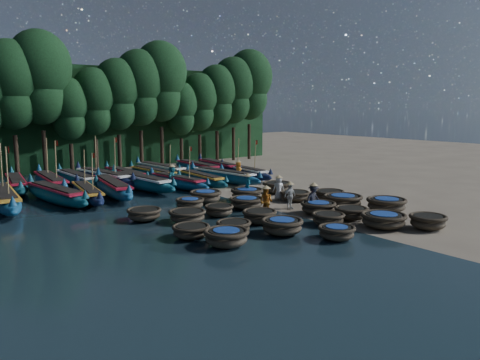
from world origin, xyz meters
TOP-DOWN VIEW (x-y plane):
  - ground at (0.00, 0.00)m, footprint 120.00×120.00m
  - foliage_wall at (0.00, 23.50)m, footprint 40.00×3.00m
  - coracle_2 at (-1.90, -8.64)m, footprint 2.02×2.02m
  - coracle_3 at (1.65, -8.70)m, footprint 2.82×2.82m
  - coracle_4 at (3.18, -10.25)m, footprint 1.88×1.88m
  - coracle_5 at (-6.56, -6.31)m, footprint 2.04×2.04m
  - coracle_6 at (-3.29, -6.41)m, footprint 2.20×2.20m
  - coracle_7 at (-0.13, -6.57)m, footprint 2.03×2.03m
  - coracle_8 at (1.79, -6.53)m, footprint 2.10×2.10m
  - coracle_9 at (4.89, -6.63)m, footprint 2.80×2.80m
  - coracle_10 at (-7.10, -4.24)m, footprint 2.18×2.18m
  - coracle_11 at (-5.13, -4.97)m, footprint 1.91×1.91m
  - coracle_12 at (-2.76, -4.12)m, footprint 1.96×1.96m
  - coracle_13 at (1.31, -4.55)m, footprint 2.48×2.48m
  - coracle_14 at (3.82, -4.27)m, footprint 2.40×2.40m
  - coracle_15 at (-5.62, -1.52)m, footprint 2.12×2.12m
  - coracle_16 at (-3.49, -1.46)m, footprint 1.71×1.71m
  - coracle_17 at (-1.01, -0.84)m, footprint 2.33×2.33m
  - coracle_18 at (2.98, -0.98)m, footprint 2.33×2.33m
  - coracle_19 at (4.90, -2.24)m, footprint 1.97×1.97m
  - coracle_20 at (-7.26, 0.26)m, footprint 2.20×2.20m
  - coracle_21 at (-3.83, 1.06)m, footprint 1.73×1.73m
  - coracle_22 at (-2.09, 1.99)m, footprint 2.37×2.37m
  - coracle_23 at (0.51, 0.97)m, footprint 2.42×2.42m
  - coracle_24 at (3.95, 1.81)m, footprint 2.34×2.34m
  - long_boat_0 at (-12.55, 8.29)m, footprint 2.49×9.13m
  - long_boat_1 at (-9.59, 8.03)m, footprint 2.45×8.61m
  - long_boat_2 at (-7.74, 7.43)m, footprint 2.52×7.64m
  - long_boat_3 at (-5.74, 8.12)m, footprint 2.87×8.75m
  - long_boat_4 at (-3.12, 8.99)m, footprint 2.20×8.85m
  - long_boat_5 at (-0.64, 7.90)m, footprint 1.93×7.60m
  - long_boat_6 at (1.46, 7.92)m, footprint 1.85×7.74m
  - long_boat_7 at (3.65, 7.86)m, footprint 2.42×8.33m
  - long_boat_8 at (6.41, 8.62)m, footprint 2.07×7.89m
  - long_boat_9 at (-10.58, 14.08)m, footprint 2.60×8.22m
  - long_boat_10 at (-8.42, 13.07)m, footprint 2.22×8.84m
  - long_boat_11 at (-6.29, 13.74)m, footprint 1.59×8.31m
  - long_boat_12 at (-4.45, 12.85)m, footprint 2.64×8.91m
  - long_boat_13 at (-2.38, 13.30)m, footprint 1.48×8.03m
  - long_boat_14 at (-0.23, 12.56)m, footprint 1.88×7.90m
  - long_boat_15 at (1.43, 14.25)m, footprint 2.11×8.39m
  - long_boat_16 at (4.70, 13.33)m, footprint 1.93×8.48m
  - long_boat_17 at (6.65, 12.82)m, footprint 2.68×8.45m
  - fisherman_0 at (2.34, -0.09)m, footprint 0.91×0.78m
  - fisherman_1 at (0.79, 1.24)m, footprint 0.57×0.70m
  - fisherman_2 at (-1.28, -2.96)m, footprint 0.86×0.96m
  - fisherman_3 at (1.41, -4.06)m, footprint 1.11×0.66m
  - fisherman_4 at (1.00, -2.54)m, footprint 0.96×0.52m
  - fisherman_5 at (-0.96, 8.14)m, footprint 1.60×1.36m
  - fisherman_6 at (5.06, 7.75)m, footprint 0.76×0.94m
  - tree_3 at (-9.10, 20.00)m, footprint 4.92×4.92m
  - tree_4 at (-6.80, 20.00)m, footprint 5.34×5.34m
  - tree_5 at (-4.50, 20.00)m, footprint 3.68×3.68m
  - tree_6 at (-2.20, 20.00)m, footprint 4.09×4.09m
  - tree_7 at (0.10, 20.00)m, footprint 4.51×4.51m
  - tree_8 at (2.40, 20.00)m, footprint 4.92×4.92m
  - tree_9 at (4.70, 20.00)m, footprint 5.34×5.34m
  - tree_10 at (7.00, 20.00)m, footprint 3.68×3.68m
  - tree_11 at (9.30, 20.00)m, footprint 4.09×4.09m
  - tree_12 at (11.60, 20.00)m, footprint 4.51×4.51m
  - tree_13 at (13.90, 20.00)m, footprint 4.92×4.92m
  - tree_14 at (16.20, 20.00)m, footprint 5.34×5.34m

SIDE VIEW (x-z plane):
  - ground at x=0.00m, z-range 0.00..0.00m
  - coracle_10 at x=-7.10m, z-range 0.05..0.68m
  - coracle_18 at x=2.98m, z-range 0.05..0.69m
  - coracle_7 at x=-0.13m, z-range 0.05..0.69m
  - coracle_16 at x=-3.49m, z-range 0.05..0.71m
  - coracle_15 at x=-5.62m, z-range 0.05..0.71m
  - coracle_2 at x=-1.90m, z-range 0.05..0.70m
  - coracle_20 at x=-7.26m, z-range 0.05..0.71m
  - coracle_19 at x=4.90m, z-range 0.05..0.72m
  - coracle_11 at x=-5.13m, z-range 0.05..0.72m
  - coracle_21 at x=-3.83m, z-range 0.05..0.73m
  - coracle_8 at x=1.79m, z-range 0.05..0.75m
  - coracle_17 at x=-1.01m, z-range 0.05..0.74m
  - coracle_13 at x=1.31m, z-range 0.06..0.78m
  - coracle_12 at x=-2.76m, z-range 0.05..0.79m
  - coracle_4 at x=3.18m, z-range 0.05..0.80m
  - coracle_3 at x=1.65m, z-range 0.06..0.82m
  - coracle_5 at x=-6.56m, z-range 0.06..0.83m
  - coracle_6 at x=-3.29m, z-range 0.06..0.83m
  - coracle_24 at x=3.95m, z-range 0.06..0.85m
  - coracle_14 at x=3.82m, z-range 0.06..0.85m
  - coracle_22 at x=-2.09m, z-range 0.06..0.87m
  - coracle_23 at x=0.51m, z-range 0.06..0.88m
  - coracle_9 at x=4.89m, z-range 0.06..0.89m
  - long_boat_5 at x=-0.64m, z-range -1.11..2.13m
  - long_boat_6 at x=1.46m, z-range -0.16..1.20m
  - long_boat_2 at x=-7.74m, z-range -1.12..2.16m
  - long_boat_14 at x=-0.23m, z-range -0.17..1.23m
  - long_boat_8 at x=6.41m, z-range -1.15..2.21m
  - long_boat_13 at x=-2.38m, z-range -0.17..1.24m
  - long_boat_9 at x=-10.58m, z-range -0.17..1.29m
  - long_boat_11 at x=-6.29m, z-range -0.17..1.29m
  - long_boat_7 at x=3.65m, z-range -0.18..1.30m
  - long_boat_15 at x=1.43m, z-range -0.18..1.30m
  - long_boat_16 at x=4.70m, z-range -0.18..1.32m
  - long_boat_17 at x=6.65m, z-range -0.18..1.32m
  - long_boat_1 at x=-9.59m, z-range -0.18..1.34m
  - long_boat_3 at x=-5.74m, z-range -0.19..1.37m
  - long_boat_4 at x=-3.12m, z-range -0.19..1.37m
  - long_boat_10 at x=-8.42m, z-range -1.29..2.48m
  - long_boat_12 at x=-4.45m, z-range -1.30..2.51m
  - long_boat_0 at x=-12.55m, z-range -1.33..2.57m
  - fisherman_0 at x=2.34m, z-range -0.03..1.74m
  - fisherman_4 at x=1.00m, z-range -0.03..1.76m
  - fisherman_2 at x=-1.28m, z-range -0.05..1.80m
  - fisherman_3 at x=1.41m, z-range -0.06..1.82m
  - fisherman_6 at x=5.06m, z-range -0.04..1.83m
  - fisherman_5 at x=-0.96m, z-range -0.07..1.86m
  - fisherman_1 at x=0.79m, z-range 0.00..1.87m
  - foliage_wall at x=0.00m, z-range 0.00..10.00m
  - tree_5 at x=-4.50m, z-range 1.63..10.31m
  - tree_10 at x=7.00m, z-range 1.63..10.31m
  - tree_6 at x=-2.20m, z-range 1.82..11.47m
  - tree_11 at x=9.30m, z-range 1.82..11.47m
  - tree_7 at x=0.10m, z-range 2.01..12.64m
  - tree_12 at x=11.60m, z-range 2.01..12.64m
  - tree_3 at x=-9.10m, z-range 2.19..13.80m
  - tree_8 at x=2.40m, z-range 2.19..13.80m
  - tree_13 at x=13.90m, z-range 2.19..13.80m
  - tree_4 at x=-6.80m, z-range 2.38..14.96m
  - tree_9 at x=4.70m, z-range 2.38..14.96m
  - tree_14 at x=16.20m, z-range 2.38..14.96m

